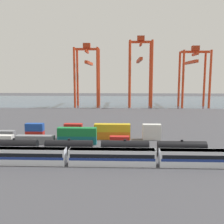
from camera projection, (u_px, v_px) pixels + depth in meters
name	position (u px, v px, depth m)	size (l,w,h in m)	color
ground_plane	(105.00, 121.00, 121.31)	(420.00, 420.00, 0.00)	#424247
harbour_water	(113.00, 101.00, 225.84)	(400.00, 110.00, 0.01)	#384C60
passenger_train	(112.00, 156.00, 60.44)	(63.18, 3.14, 3.90)	silver
freight_tank_row	(97.00, 147.00, 68.77)	(58.16, 2.82, 4.28)	#232326
shipping_container_1	(35.00, 139.00, 80.23)	(12.10, 2.44, 2.60)	slate
shipping_container_2	(77.00, 140.00, 79.73)	(12.10, 2.44, 2.60)	#146066
shipping_container_3	(77.00, 132.00, 79.37)	(12.10, 2.44, 2.60)	#197538
shipping_container_4	(120.00, 140.00, 79.23)	(6.04, 2.44, 2.60)	#AD211C
shipping_container_6	(35.00, 135.00, 86.99)	(6.04, 2.44, 2.60)	#AD211C
shipping_container_7	(35.00, 127.00, 86.64)	(6.04, 2.44, 2.60)	#1C4299
shipping_container_8	(73.00, 135.00, 86.49)	(6.04, 2.44, 2.60)	#1C4299
shipping_container_9	(73.00, 127.00, 86.14)	(6.04, 2.44, 2.60)	#AD211C
shipping_container_10	(112.00, 135.00, 85.99)	(12.10, 2.44, 2.60)	orange
shipping_container_11	(112.00, 128.00, 85.64)	(12.10, 2.44, 2.60)	gold
shipping_container_12	(152.00, 136.00, 85.49)	(6.04, 2.44, 2.60)	silver
shipping_container_13	(152.00, 128.00, 85.14)	(6.04, 2.44, 2.60)	silver
gantry_crane_west	(88.00, 69.00, 180.00)	(17.20, 35.44, 43.84)	red
gantry_crane_central	(140.00, 65.00, 179.21)	(16.33, 41.79, 48.47)	red
gantry_crane_east	(193.00, 70.00, 177.41)	(19.44, 35.87, 41.74)	red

